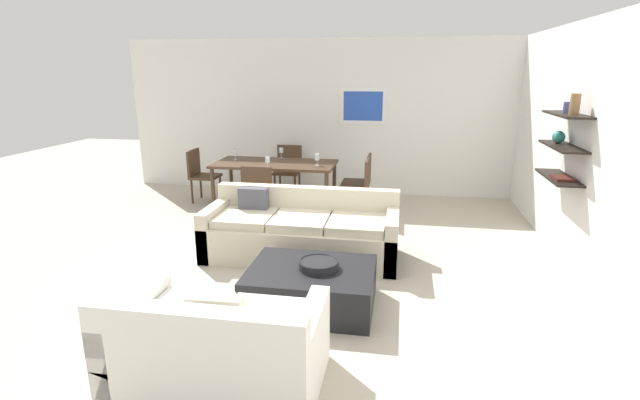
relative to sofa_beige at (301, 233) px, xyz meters
name	(u,v)px	position (x,y,z in m)	size (l,w,h in m)	color
ground_plane	(298,267)	(0.03, -0.34, -0.29)	(18.00, 18.00, 0.00)	#BCB29E
back_wall_unit	(357,118)	(0.33, 3.19, 1.06)	(8.40, 0.09, 2.70)	silver
right_wall_shelf_unit	(582,148)	(3.05, 0.27, 1.06)	(0.34, 8.20, 2.70)	silver
sofa_beige	(301,233)	(0.00, 0.00, 0.00)	(2.26, 0.90, 0.78)	beige
loveseat_white	(218,349)	(-0.06, -2.47, 0.00)	(1.42, 0.90, 0.78)	white
coffee_table	(311,287)	(0.35, -1.19, -0.10)	(1.17, 0.92, 0.38)	black
decorative_bowl	(319,264)	(0.42, -1.18, 0.13)	(0.38, 0.38, 0.08)	black
dining_table	(275,167)	(-0.84, 1.93, 0.39)	(1.91, 0.93, 0.75)	#422D1E
dining_chair_head	(288,167)	(-0.84, 2.81, 0.21)	(0.44, 0.44, 0.88)	#422D1E
dining_chair_foot	(259,191)	(-0.84, 1.06, 0.21)	(0.44, 0.44, 0.88)	#422D1E
dining_chair_left_far	(200,172)	(-2.20, 2.14, 0.21)	(0.44, 0.44, 0.88)	#422D1E
dining_chair_right_far	(362,178)	(0.53, 2.14, 0.21)	(0.44, 0.44, 0.88)	#422D1E
dining_chair_right_near	(359,184)	(0.53, 1.72, 0.21)	(0.44, 0.44, 0.88)	#422D1E
wine_glass_head	(281,151)	(-0.84, 2.34, 0.58)	(0.07, 0.07, 0.17)	silver
wine_glass_right_near	(317,157)	(-0.14, 1.82, 0.59)	(0.07, 0.07, 0.18)	silver
wine_glass_left_far	(235,153)	(-1.54, 2.05, 0.58)	(0.07, 0.07, 0.17)	silver
wine_glass_foot	(268,160)	(-0.84, 1.53, 0.57)	(0.07, 0.07, 0.16)	silver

